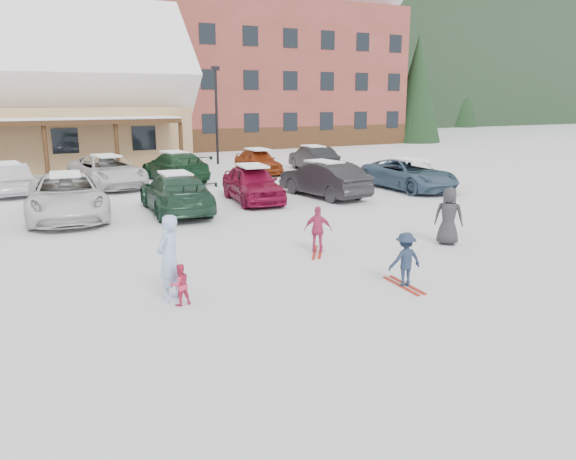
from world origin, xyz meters
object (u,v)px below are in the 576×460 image
lamp_post (216,110)px  bystander_dark (449,216)px  parked_car_13 (313,158)px  parked_car_5 (324,179)px  parked_car_10 (107,171)px  child_magenta (318,230)px  parked_car_12 (258,161)px  parked_car_4 (253,184)px  parked_car_11 (175,167)px  parked_car_2 (67,196)px  child_navy (405,260)px  toddler_red (180,285)px  parked_car_3 (176,193)px  parked_car_6 (409,175)px  parked_car_9 (8,179)px  adult_skier (169,258)px  alpine_hotel (237,46)px

lamp_post → bystander_dark: size_ratio=3.61×
parked_car_13 → parked_car_5: bearing=69.7°
parked_car_10 → bystander_dark: bearing=-75.2°
child_magenta → parked_car_12: bearing=-74.8°
parked_car_4 → parked_car_13: (7.23, 7.64, -0.03)m
parked_car_10 → parked_car_11: 3.45m
parked_car_2 → child_navy: bearing=-57.3°
lamp_post → parked_car_12: (0.38, -5.40, -2.73)m
parked_car_2 → toddler_red: bearing=-78.9°
parked_car_3 → parked_car_13: bearing=-137.7°
child_navy → parked_car_10: 18.27m
child_magenta → parked_car_11: size_ratio=0.25×
parked_car_11 → parked_car_3: bearing=67.5°
parked_car_4 → child_magenta: bearing=-94.1°
parked_car_6 → parked_car_9: parked_car_6 is taller
child_navy → parked_car_2: size_ratio=0.22×
parked_car_5 → parked_car_11: 8.66m
lamp_post → parked_car_13: size_ratio=1.40×
adult_skier → parked_car_10: size_ratio=0.34×
alpine_hotel → child_navy: 41.98m
lamp_post → parked_car_11: (-4.53, -6.02, -2.68)m
alpine_hotel → parked_car_4: (-11.00, -28.07, -7.89)m
parked_car_5 → parked_car_6: bearing=170.8°
parked_car_4 → parked_car_5: (3.20, -0.33, 0.01)m
parked_car_10 → parked_car_11: (3.42, 0.47, -0.01)m
parked_car_4 → parked_car_3: bearing=-160.6°
parked_car_11 → parked_car_2: bearing=43.5°
child_navy → parked_car_10: bearing=-74.6°
parked_car_5 → parked_car_9: parked_car_5 is taller
parked_car_10 → parked_car_12: bearing=-1.5°
parked_car_4 → parked_car_9: (-8.83, 6.49, -0.05)m
adult_skier → parked_car_12: 20.13m
alpine_hotel → toddler_red: bearing=-114.1°
bystander_dark → parked_car_9: 18.96m
parked_car_3 → parked_car_2: bearing=-8.6°
parked_car_11 → adult_skier: bearing=66.9°
adult_skier → parked_car_2: 9.85m
toddler_red → parked_car_2: (-1.02, 10.18, 0.35)m
lamp_post → parked_car_11: bearing=-127.0°
parked_car_4 → toddler_red: bearing=-114.1°
parked_car_9 → bystander_dark: bearing=119.6°
lamp_post → parked_car_3: lamp_post is taller
child_magenta → parked_car_13: size_ratio=0.30×
child_navy → child_magenta: child_magenta is taller
parked_car_5 → adult_skier: bearing=37.6°
adult_skier → bystander_dark: 8.48m
adult_skier → parked_car_13: (13.41, 17.37, -0.21)m
adult_skier → parked_car_10: (1.61, 16.42, -0.17)m
parked_car_9 → parked_car_12: (12.59, 1.28, -0.00)m
parked_car_5 → parked_car_10: parked_car_5 is taller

